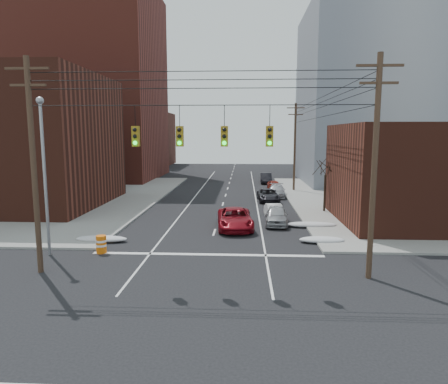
# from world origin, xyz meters

# --- Properties ---
(ground) EXTENTS (160.00, 160.00, 0.00)m
(ground) POSITION_xyz_m (0.00, 0.00, 0.00)
(ground) COLOR black
(ground) RESTS_ON ground
(building_brick_tall) EXTENTS (24.00, 20.00, 30.00)m
(building_brick_tall) POSITION_xyz_m (-24.00, 48.00, 15.00)
(building_brick_tall) COLOR maroon
(building_brick_tall) RESTS_ON ground
(building_brick_near) EXTENTS (20.00, 16.00, 13.00)m
(building_brick_near) POSITION_xyz_m (-22.00, 22.00, 6.50)
(building_brick_near) COLOR #4B2016
(building_brick_near) RESTS_ON ground
(building_brick_far) EXTENTS (22.00, 18.00, 12.00)m
(building_brick_far) POSITION_xyz_m (-26.00, 74.00, 6.00)
(building_brick_far) COLOR #4B2016
(building_brick_far) RESTS_ON ground
(building_office) EXTENTS (22.00, 20.00, 25.00)m
(building_office) POSITION_xyz_m (22.00, 44.00, 12.50)
(building_office) COLOR gray
(building_office) RESTS_ON ground
(building_glass) EXTENTS (20.00, 18.00, 22.00)m
(building_glass) POSITION_xyz_m (24.00, 70.00, 11.00)
(building_glass) COLOR gray
(building_glass) RESTS_ON ground
(building_storefront) EXTENTS (16.00, 12.00, 8.00)m
(building_storefront) POSITION_xyz_m (18.00, 16.00, 4.00)
(building_storefront) COLOR #4B2016
(building_storefront) RESTS_ON ground
(utility_pole_left) EXTENTS (2.20, 0.28, 11.00)m
(utility_pole_left) POSITION_xyz_m (-8.50, 3.00, 5.78)
(utility_pole_left) COLOR #473323
(utility_pole_left) RESTS_ON ground
(utility_pole_right) EXTENTS (2.20, 0.28, 11.00)m
(utility_pole_right) POSITION_xyz_m (8.50, 3.00, 5.78)
(utility_pole_right) COLOR #473323
(utility_pole_right) RESTS_ON ground
(utility_pole_far) EXTENTS (2.20, 0.28, 11.00)m
(utility_pole_far) POSITION_xyz_m (8.50, 34.00, 5.78)
(utility_pole_far) COLOR #473323
(utility_pole_far) RESTS_ON ground
(traffic_signals) EXTENTS (17.00, 0.42, 2.02)m
(traffic_signals) POSITION_xyz_m (0.10, 2.97, 7.17)
(traffic_signals) COLOR black
(traffic_signals) RESTS_ON ground
(street_light) EXTENTS (0.44, 0.44, 9.32)m
(street_light) POSITION_xyz_m (-9.50, 6.00, 5.54)
(street_light) COLOR gray
(street_light) RESTS_ON ground
(bare_tree) EXTENTS (2.09, 2.20, 4.93)m
(bare_tree) POSITION_xyz_m (9.59, 20.00, 2.32)
(bare_tree) COLOR black
(bare_tree) RESTS_ON ground
(snow_nw) EXTENTS (3.50, 1.08, 0.42)m
(snow_nw) POSITION_xyz_m (-7.40, 9.00, 0.21)
(snow_nw) COLOR silver
(snow_nw) RESTS_ON ground
(snow_ne) EXTENTS (3.00, 1.08, 0.42)m
(snow_ne) POSITION_xyz_m (7.40, 9.50, 0.21)
(snow_ne) COLOR silver
(snow_ne) RESTS_ON ground
(snow_east_far) EXTENTS (4.00, 1.08, 0.42)m
(snow_east_far) POSITION_xyz_m (7.40, 14.00, 0.21)
(snow_east_far) COLOR silver
(snow_east_far) RESTS_ON ground
(red_pickup) EXTENTS (3.01, 5.79, 1.56)m
(red_pickup) POSITION_xyz_m (1.50, 13.27, 0.78)
(red_pickup) COLOR maroon
(red_pickup) RESTS_ON ground
(parked_car_a) EXTENTS (2.04, 4.42, 1.47)m
(parked_car_a) POSITION_xyz_m (4.80, 14.84, 0.73)
(parked_car_a) COLOR #A5A6AA
(parked_car_a) RESTS_ON ground
(parked_car_b) EXTENTS (1.68, 3.84, 1.23)m
(parked_car_b) POSITION_xyz_m (4.80, 17.05, 0.61)
(parked_car_b) COLOR silver
(parked_car_b) RESTS_ON ground
(parked_car_c) EXTENTS (2.40, 4.83, 1.31)m
(parked_car_c) POSITION_xyz_m (4.80, 26.01, 0.66)
(parked_car_c) COLOR black
(parked_car_c) RESTS_ON ground
(parked_car_d) EXTENTS (2.26, 4.90, 1.39)m
(parked_car_d) POSITION_xyz_m (5.94, 29.03, 0.69)
(parked_car_d) COLOR #A6A7AB
(parked_car_d) RESTS_ON ground
(parked_car_e) EXTENTS (1.90, 3.81, 1.25)m
(parked_car_e) POSITION_xyz_m (6.09, 34.74, 0.62)
(parked_car_e) COLOR maroon
(parked_car_e) RESTS_ON ground
(parked_car_f) EXTENTS (1.61, 4.57, 1.50)m
(parked_car_f) POSITION_xyz_m (5.39, 42.05, 0.75)
(parked_car_f) COLOR black
(parked_car_f) RESTS_ON ground
(lot_car_a) EXTENTS (3.90, 1.97, 1.23)m
(lot_car_a) POSITION_xyz_m (-15.82, 19.87, 0.76)
(lot_car_a) COLOR silver
(lot_car_a) RESTS_ON sidewalk_nw
(lot_car_b) EXTENTS (6.06, 4.40, 1.53)m
(lot_car_b) POSITION_xyz_m (-15.81, 23.44, 0.92)
(lot_car_b) COLOR silver
(lot_car_b) RESTS_ON sidewalk_nw
(lot_car_c) EXTENTS (5.26, 2.17, 1.52)m
(lot_car_c) POSITION_xyz_m (-16.06, 20.65, 0.91)
(lot_car_c) COLOR black
(lot_car_c) RESTS_ON sidewalk_nw
(lot_car_d) EXTENTS (4.49, 2.31, 1.46)m
(lot_car_d) POSITION_xyz_m (-16.76, 24.18, 0.88)
(lot_car_d) COLOR #A1A1A6
(lot_car_d) RESTS_ON sidewalk_nw
(construction_barrel) EXTENTS (0.78, 0.78, 1.09)m
(construction_barrel) POSITION_xyz_m (-6.50, 6.50, 0.56)
(construction_barrel) COLOR orange
(construction_barrel) RESTS_ON ground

